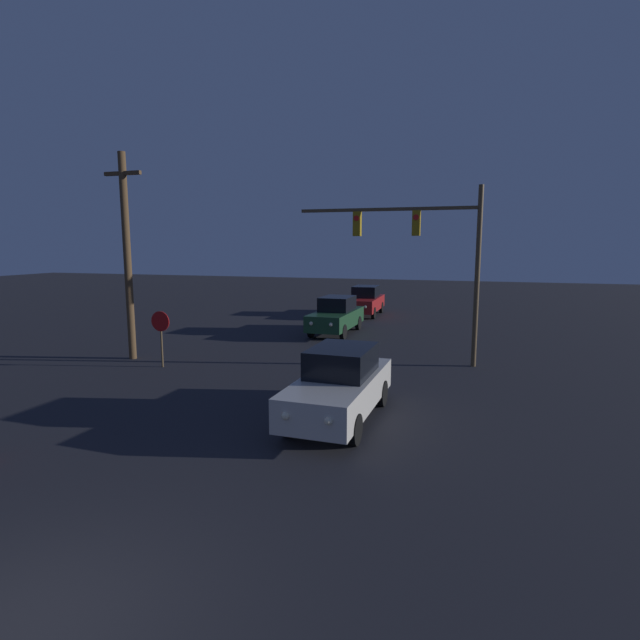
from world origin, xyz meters
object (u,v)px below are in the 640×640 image
Objects in this scene: car_mid at (336,315)px; stop_sign at (161,328)px; car_far at (365,301)px; utility_pole at (127,254)px; car_near at (340,385)px; traffic_signal_mast at (428,245)px.

car_mid is 2.33× the size of stop_sign.
car_mid is 6.83m from car_far.
car_far is at bearing -88.73° from car_mid.
car_far is at bearing 75.07° from stop_sign.
stop_sign is 0.26× the size of utility_pole.
car_near is 7.77m from traffic_signal_mast.
stop_sign is (-4.11, -8.59, 0.52)m from car_mid.
car_mid is at bearing -72.42° from car_near.
car_far is at bearing -78.07° from car_near.
traffic_signal_mast is 3.27× the size of stop_sign.
stop_sign is at bearing 65.68° from car_mid.
car_far is 13.35m from traffic_signal_mast.
utility_pole is (-10.86, -2.63, -0.33)m from traffic_signal_mast.
stop_sign reaches higher than car_far.
utility_pole is at bearing -22.26° from car_near.
car_mid is 1.00× the size of car_far.
utility_pole is at bearing -166.38° from traffic_signal_mast.
car_near and car_far have the same top height.
car_near is at bearing 107.19° from car_mid.
utility_pole is (-6.02, -7.75, 3.12)m from car_mid.
traffic_signal_mast is at bearing 13.62° from utility_pole.
utility_pole is (-9.42, 4.18, 3.12)m from car_near.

